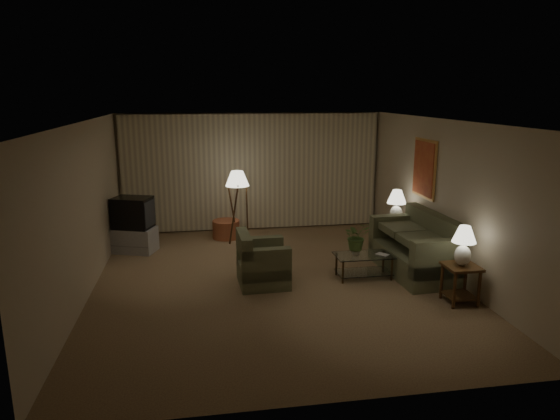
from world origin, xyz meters
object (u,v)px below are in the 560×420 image
(table_lamp_far, at_px, (397,203))
(tv_cabinet, at_px, (135,240))
(side_table_near, at_px, (461,278))
(coffee_table, at_px, (364,263))
(vase, at_px, (356,251))
(ottoman, at_px, (226,229))
(armchair, at_px, (263,264))
(floor_lamp, at_px, (238,205))
(table_lamp_near, at_px, (464,242))
(side_table_far, at_px, (395,232))
(crt_tv, at_px, (133,213))
(sofa, at_px, (414,250))

(table_lamp_far, bearing_deg, tv_cabinet, 171.21)
(side_table_near, xyz_separation_m, coffee_table, (-1.10, 1.25, -0.13))
(side_table_near, xyz_separation_m, vase, (-1.25, 1.25, 0.08))
(ottoman, bearing_deg, armchair, -80.89)
(side_table_near, distance_m, floor_lamp, 4.85)
(table_lamp_near, height_order, ottoman, table_lamp_near)
(ottoman, bearing_deg, side_table_far, -24.12)
(table_lamp_far, bearing_deg, side_table_far, 0.00)
(floor_lamp, bearing_deg, crt_tv, -171.36)
(side_table_far, distance_m, table_lamp_near, 2.66)
(armchair, bearing_deg, crt_tv, 45.36)
(floor_lamp, xyz_separation_m, vase, (1.83, -2.48, -0.32))
(floor_lamp, bearing_deg, side_table_far, -20.09)
(side_table_near, height_order, crt_tv, crt_tv)
(armchair, relative_size, side_table_far, 1.50)
(coffee_table, distance_m, floor_lamp, 3.21)
(ottoman, bearing_deg, coffee_table, -52.01)
(table_lamp_near, height_order, crt_tv, table_lamp_near)
(sofa, bearing_deg, armchair, -90.49)
(vase, bearing_deg, coffee_table, 0.00)
(side_table_far, xyz_separation_m, ottoman, (-3.32, 1.49, -0.20))
(ottoman, bearing_deg, tv_cabinet, -160.05)
(sofa, height_order, armchair, sofa)
(sofa, distance_m, side_table_far, 1.26)
(tv_cabinet, relative_size, floor_lamp, 0.62)
(crt_tv, xyz_separation_m, floor_lamp, (2.12, 0.32, -0.00))
(sofa, relative_size, ottoman, 3.35)
(sofa, xyz_separation_m, table_lamp_far, (0.15, 1.25, 0.57))
(armchair, bearing_deg, table_lamp_near, -115.35)
(armchair, height_order, vase, armchair)
(tv_cabinet, relative_size, vase, 6.81)
(tv_cabinet, relative_size, ottoman, 1.60)
(vase, bearing_deg, floor_lamp, 126.39)
(side_table_far, distance_m, ottoman, 3.64)
(side_table_near, xyz_separation_m, side_table_far, (0.00, 2.60, -0.01))
(side_table_near, distance_m, table_lamp_near, 0.56)
(side_table_far, distance_m, vase, 1.85)
(vase, bearing_deg, table_lamp_near, -44.89)
(floor_lamp, bearing_deg, sofa, -39.05)
(side_table_near, relative_size, crt_tv, 0.70)
(armchair, bearing_deg, sofa, -89.65)
(ottoman, xyz_separation_m, vase, (2.07, -2.84, 0.29))
(side_table_near, bearing_deg, crt_tv, 146.79)
(ottoman, bearing_deg, sofa, -40.80)
(coffee_table, xyz_separation_m, ottoman, (-2.22, 2.84, -0.08))
(armchair, height_order, tv_cabinet, armchair)
(armchair, xyz_separation_m, side_table_far, (2.86, 1.36, 0.04))
(armchair, height_order, table_lamp_far, table_lamp_far)
(side_table_far, height_order, ottoman, side_table_far)
(floor_lamp, relative_size, ottoman, 2.60)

